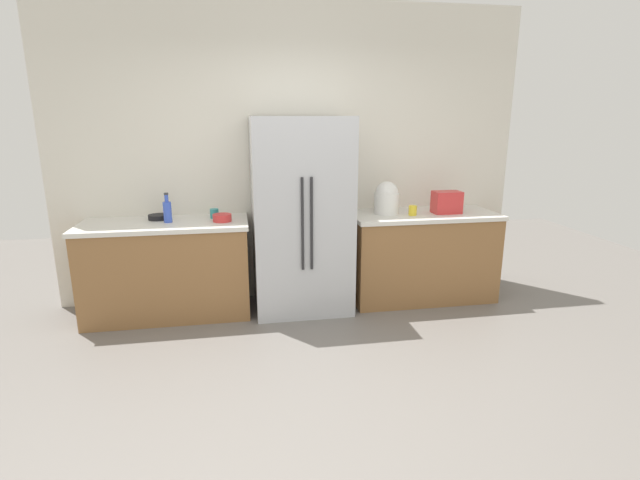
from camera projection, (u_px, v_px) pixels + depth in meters
ground_plane at (331, 397)px, 3.14m from camera, size 9.86×9.86×0.00m
kitchen_back_panel at (292, 155)px, 4.70m from camera, size 4.61×0.10×2.87m
counter_left at (168, 269)px, 4.39m from camera, size 1.50×0.67×0.89m
counter_right at (421, 255)px, 4.80m from camera, size 1.46×0.67×0.89m
refrigerator at (301, 216)px, 4.44m from camera, size 0.90×0.73×1.82m
toaster at (447, 202)px, 4.66m from camera, size 0.27×0.18×0.22m
rice_cooker at (387, 198)px, 4.62m from camera, size 0.24×0.24×0.32m
bottle_a at (167, 211)px, 4.25m from camera, size 0.07×0.07×0.27m
cup_a at (214, 214)px, 4.43m from camera, size 0.08×0.08×0.09m
cup_b at (413, 210)px, 4.56m from camera, size 0.08×0.08×0.10m
bowl_a at (222, 218)px, 4.30m from camera, size 0.17×0.17×0.07m
bowl_b at (158, 217)px, 4.39m from camera, size 0.18×0.18×0.05m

